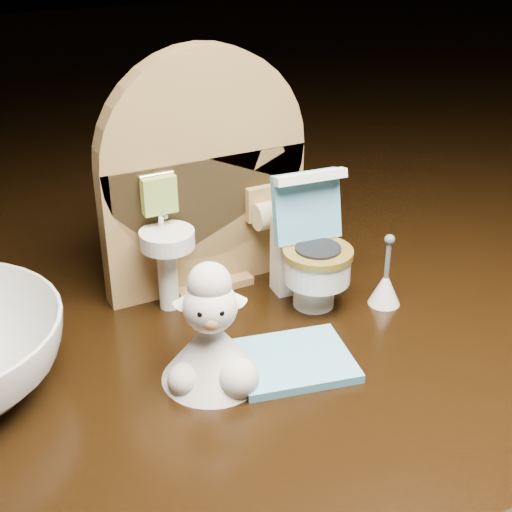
{
  "coord_description": "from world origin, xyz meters",
  "views": [
    {
      "loc": [
        -0.15,
        -0.31,
        0.23
      ],
      "look_at": [
        0.0,
        0.0,
        0.05
      ],
      "focal_mm": 50.0,
      "sensor_mm": 36.0,
      "label": 1
    }
  ],
  "objects": [
    {
      "name": "bath_mat",
      "position": [
        0.0,
        -0.04,
        0.0
      ],
      "size": [
        0.07,
        0.06,
        0.0
      ],
      "primitive_type": "cube",
      "rotation": [
        0.0,
        0.0,
        -0.2
      ],
      "color": "#5BA9CD",
      "rests_on": "ground"
    },
    {
      "name": "backdrop_panel",
      "position": [
        -0.0,
        0.06,
        0.07
      ],
      "size": [
        0.13,
        0.05,
        0.15
      ],
      "color": "olive",
      "rests_on": "ground"
    },
    {
      "name": "toilet_brush",
      "position": [
        0.09,
        -0.01,
        0.01
      ],
      "size": [
        0.02,
        0.02,
        0.05
      ],
      "color": "white",
      "rests_on": "ground"
    },
    {
      "name": "toy_toilet",
      "position": [
        0.05,
        0.02,
        0.03
      ],
      "size": [
        0.04,
        0.05,
        0.08
      ],
      "rotation": [
        0.0,
        0.0,
        -0.09
      ],
      "color": "white",
      "rests_on": "ground"
    },
    {
      "name": "plush_lamb",
      "position": [
        -0.04,
        -0.03,
        0.02
      ],
      "size": [
        0.05,
        0.05,
        0.07
      ],
      "rotation": [
        0.0,
        0.0,
        -0.38
      ],
      "color": "silver",
      "rests_on": "ground"
    }
  ]
}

